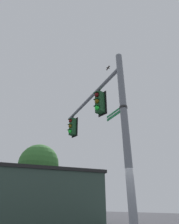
% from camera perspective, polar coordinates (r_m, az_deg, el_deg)
% --- Properties ---
extents(signal_pole, '(0.26, 0.26, 7.24)m').
position_cam_1_polar(signal_pole, '(6.67, 10.96, -6.95)').
color(signal_pole, slate).
rests_on(signal_pole, ground).
extents(mast_arm, '(5.62, 1.69, 0.17)m').
position_cam_1_polar(mast_arm, '(10.15, -0.21, 3.85)').
color(mast_arm, slate).
extents(traffic_light_nearest_pole, '(0.54, 0.49, 1.31)m').
position_cam_1_polar(traffic_light_nearest_pole, '(8.86, 3.04, 2.94)').
color(traffic_light_nearest_pole, black).
extents(traffic_light_mid_inner, '(0.54, 0.49, 1.31)m').
position_cam_1_polar(traffic_light_mid_inner, '(11.63, -5.20, -4.44)').
color(traffic_light_mid_inner, black).
extents(street_name_sign, '(1.26, 0.47, 0.22)m').
position_cam_1_polar(street_name_sign, '(7.33, 8.75, 0.30)').
color(street_name_sign, '#147238').
extents(bird_flying, '(0.46, 0.28, 0.12)m').
position_cam_1_polar(bird_flying, '(14.12, 5.65, 13.14)').
color(bird_flying, '#4C4742').
extents(storefront_building, '(9.63, 11.61, 4.57)m').
position_cam_1_polar(storefront_building, '(20.20, -12.94, -23.51)').
color(storefront_building, '#33473D').
rests_on(storefront_building, ground).
extents(tree_by_storefront, '(4.71, 4.71, 8.19)m').
position_cam_1_polar(tree_by_storefront, '(23.91, -15.15, -15.09)').
color(tree_by_storefront, '#4C3823').
rests_on(tree_by_storefront, ground).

